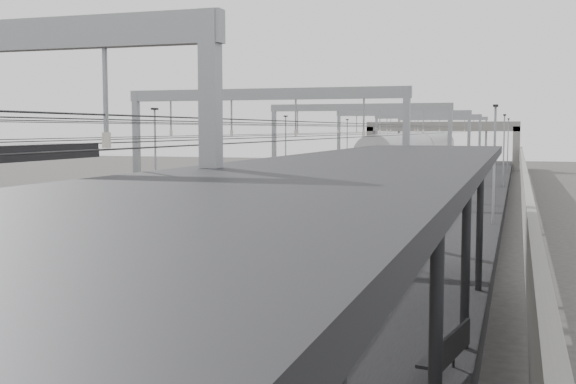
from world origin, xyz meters
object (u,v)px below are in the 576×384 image
Objects in this scene: train at (415,168)px; signal_green at (372,159)px; overbridge at (442,133)px; bench at (449,349)px.

train is 14.81m from signal_green.
overbridge is 10.98× the size of bench.
train is 25.14× the size of bench.
bench is 0.58× the size of signal_green.
bench is (9.57, -94.18, -3.70)m from overbridge.
bench is 69.41m from signal_green.
bench is at bearing -77.71° from signal_green.
signal_green is (-6.70, 13.21, 0.28)m from train.
overbridge is 39.73m from train.
signal_green is (-14.77, 67.81, 0.81)m from bench.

